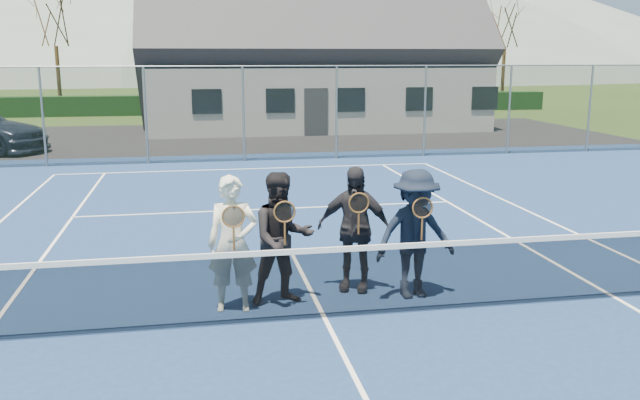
% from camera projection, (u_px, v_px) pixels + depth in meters
% --- Properties ---
extents(ground, '(220.00, 220.00, 0.00)m').
position_uv_depth(ground, '(233.00, 138.00, 27.91)').
color(ground, '#2B4217').
rests_on(ground, ground).
extents(court_surface, '(30.00, 30.00, 0.02)m').
position_uv_depth(court_surface, '(325.00, 319.00, 8.68)').
color(court_surface, navy).
rests_on(court_surface, ground).
extents(tarmac_carpark, '(40.00, 12.00, 0.01)m').
position_uv_depth(tarmac_carpark, '(133.00, 140.00, 27.19)').
color(tarmac_carpark, black).
rests_on(tarmac_carpark, ground).
extents(hedge_row, '(40.00, 1.20, 1.10)m').
position_uv_depth(hedge_row, '(220.00, 104.00, 39.33)').
color(hedge_row, black).
rests_on(hedge_row, ground).
extents(hill_west, '(110.00, 110.00, 18.00)m').
position_uv_depth(hill_west, '(17.00, 14.00, 93.64)').
color(hill_west, slate).
rests_on(hill_west, ground).
extents(hill_centre, '(120.00, 120.00, 22.00)m').
position_uv_depth(hill_centre, '(335.00, 3.00, 101.29)').
color(hill_centre, '#55665D').
rests_on(hill_centre, ground).
extents(hill_east, '(90.00, 90.00, 14.00)m').
position_uv_depth(hill_east, '(549.00, 32.00, 108.41)').
color(hill_east, '#586960').
rests_on(hill_east, ground).
extents(court_markings, '(11.03, 23.83, 0.01)m').
position_uv_depth(court_markings, '(325.00, 318.00, 8.68)').
color(court_markings, white).
rests_on(court_markings, court_surface).
extents(tennis_net, '(11.68, 0.08, 1.10)m').
position_uv_depth(tennis_net, '(325.00, 280.00, 8.57)').
color(tennis_net, slate).
rests_on(tennis_net, ground).
extents(perimeter_fence, '(30.07, 0.07, 3.02)m').
position_uv_depth(perimeter_fence, '(243.00, 114.00, 21.34)').
color(perimeter_fence, slate).
rests_on(perimeter_fence, ground).
extents(clubhouse, '(15.60, 8.20, 7.70)m').
position_uv_depth(clubhouse, '(311.00, 41.00, 31.63)').
color(clubhouse, silver).
rests_on(clubhouse, ground).
extents(tree_b, '(3.20, 3.20, 7.77)m').
position_uv_depth(tree_b, '(53.00, 10.00, 37.58)').
color(tree_b, '#3C2A16').
rests_on(tree_b, ground).
extents(tree_c, '(3.20, 3.20, 7.77)m').
position_uv_depth(tree_c, '(251.00, 12.00, 39.55)').
color(tree_c, '#381F14').
rests_on(tree_c, ground).
extents(tree_d, '(3.20, 3.20, 7.77)m').
position_uv_depth(tree_d, '(415.00, 14.00, 41.35)').
color(tree_d, '#3A2915').
rests_on(tree_d, ground).
extents(tree_e, '(3.20, 3.20, 7.77)m').
position_uv_depth(tree_e, '(506.00, 15.00, 42.42)').
color(tree_e, '#3A2715').
rests_on(tree_e, ground).
extents(player_a, '(0.69, 0.53, 1.80)m').
position_uv_depth(player_a, '(233.00, 244.00, 8.80)').
color(player_a, silver).
rests_on(player_a, court_surface).
extents(player_b, '(0.96, 0.79, 1.80)m').
position_uv_depth(player_b, '(282.00, 239.00, 9.06)').
color(player_b, black).
rests_on(player_b, court_surface).
extents(player_c, '(1.14, 0.82, 1.80)m').
position_uv_depth(player_c, '(354.00, 229.00, 9.58)').
color(player_c, black).
rests_on(player_c, court_surface).
extents(player_d, '(1.23, 0.80, 1.80)m').
position_uv_depth(player_d, '(415.00, 234.00, 9.29)').
color(player_d, black).
rests_on(player_d, court_surface).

